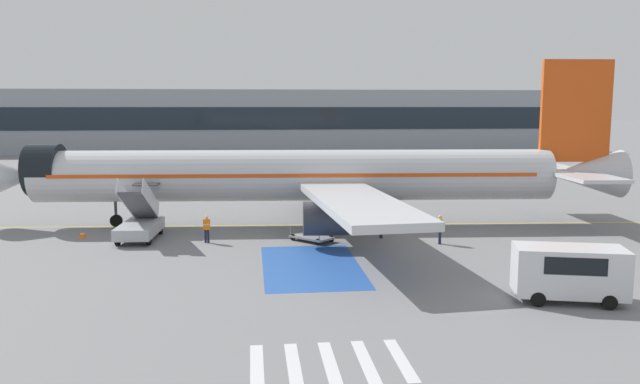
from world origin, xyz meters
The scene contains 18 objects.
ground_plane centered at (0.00, 0.00, 0.00)m, with size 600.00×600.00×0.00m, color slate.
apron_leadline_yellow centered at (-0.35, 0.03, 0.00)m, with size 0.20×80.01×0.01m, color gold.
apron_stand_patch_blue centered at (-0.35, -11.46, 0.00)m, with size 5.13×9.49×0.01m, color #2856A8.
apron_walkway_bar_0 centered at (-3.35, -24.04, 0.00)m, with size 0.44×3.60×0.01m, color silver.
apron_walkway_bar_1 centered at (-2.15, -24.04, 0.00)m, with size 0.44×3.60×0.01m, color silver.
apron_walkway_bar_2 centered at (-0.95, -24.04, 0.00)m, with size 0.44×3.60×0.01m, color silver.
apron_walkway_bar_3 centered at (0.25, -24.04, 0.00)m, with size 0.44×3.60×0.01m, color silver.
apron_walkway_bar_4 centered at (1.45, -24.04, 0.00)m, with size 0.44×3.60×0.01m, color silver.
airliner centered at (0.37, -0.02, 3.56)m, with size 45.46×34.05×11.64m.
boarding_stairs_forward centered at (-10.53, -3.63, 1.01)m, with size 2.52×5.35×4.14m.
fuel_tanker centered at (7.51, 22.60, 1.65)m, with size 10.66×3.58×3.28m.
service_van_0 centered at (10.15, -18.66, 1.42)m, with size 4.99×3.21×2.40m.
baggage_cart centered at (0.28, -5.38, 0.26)m, with size 2.87×2.92×0.87m.
ground_crew_0 centered at (8.01, -7.04, 1.05)m, with size 0.41×0.49×1.81m.
ground_crew_1 centered at (4.79, -4.93, 1.02)m, with size 0.28×0.46×1.77m.
ground_crew_2 centered at (-6.24, -5.10, 0.98)m, with size 0.44×0.26×1.70m.
traffic_cone_0 centered at (-14.27, -2.85, 0.27)m, with size 0.48×0.48×0.53m.
terminal_building centered at (-7.14, 73.50, 5.63)m, with size 119.05×12.10×11.26m.
Camera 1 is at (-3.44, -43.49, 8.43)m, focal length 35.00 mm.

